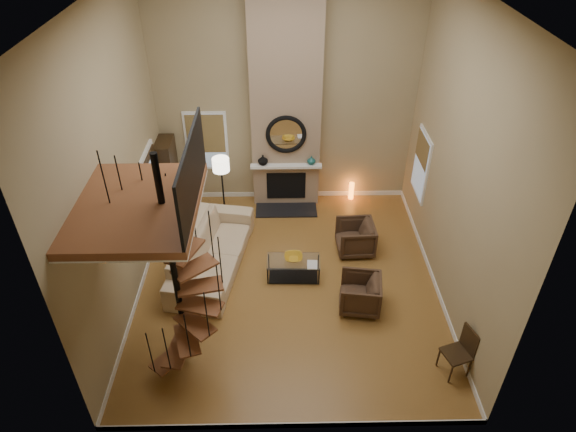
{
  "coord_description": "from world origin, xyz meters",
  "views": [
    {
      "loc": [
        -0.15,
        -7.64,
        7.18
      ],
      "look_at": [
        0.0,
        0.4,
        1.4
      ],
      "focal_mm": 31.44,
      "sensor_mm": 36.0,
      "label": 1
    }
  ],
  "objects_px": {
    "hutch": "(168,175)",
    "accent_lamp": "(351,191)",
    "sofa": "(212,250)",
    "floor_lamp": "(221,170)",
    "side_chair": "(462,349)",
    "armchair_near": "(359,237)",
    "armchair_far": "(364,294)",
    "coffee_table": "(293,267)"
  },
  "relations": [
    {
      "from": "accent_lamp",
      "to": "side_chair",
      "type": "height_order",
      "value": "side_chair"
    },
    {
      "from": "sofa",
      "to": "floor_lamp",
      "type": "relative_size",
      "value": 1.75
    },
    {
      "from": "coffee_table",
      "to": "side_chair",
      "type": "xyz_separation_m",
      "value": [
        2.72,
        -2.37,
        0.24
      ]
    },
    {
      "from": "coffee_table",
      "to": "accent_lamp",
      "type": "xyz_separation_m",
      "value": [
        1.55,
        2.91,
        -0.03
      ]
    },
    {
      "from": "side_chair",
      "to": "floor_lamp",
      "type": "bearing_deg",
      "value": 134.29
    },
    {
      "from": "coffee_table",
      "to": "side_chair",
      "type": "height_order",
      "value": "side_chair"
    },
    {
      "from": "coffee_table",
      "to": "floor_lamp",
      "type": "bearing_deg",
      "value": 127.83
    },
    {
      "from": "armchair_near",
      "to": "armchair_far",
      "type": "distance_m",
      "value": 1.74
    },
    {
      "from": "floor_lamp",
      "to": "accent_lamp",
      "type": "relative_size",
      "value": 3.77
    },
    {
      "from": "hutch",
      "to": "armchair_far",
      "type": "relative_size",
      "value": 2.29
    },
    {
      "from": "floor_lamp",
      "to": "coffee_table",
      "type": "bearing_deg",
      "value": -52.17
    },
    {
      "from": "hutch",
      "to": "armchair_near",
      "type": "height_order",
      "value": "hutch"
    },
    {
      "from": "armchair_far",
      "to": "accent_lamp",
      "type": "relative_size",
      "value": 1.72
    },
    {
      "from": "coffee_table",
      "to": "accent_lamp",
      "type": "relative_size",
      "value": 2.45
    },
    {
      "from": "accent_lamp",
      "to": "floor_lamp",
      "type": "bearing_deg",
      "value": -164.22
    },
    {
      "from": "sofa",
      "to": "armchair_far",
      "type": "bearing_deg",
      "value": -103.22
    },
    {
      "from": "armchair_far",
      "to": "accent_lamp",
      "type": "xyz_separation_m",
      "value": [
        0.23,
        3.79,
        -0.1
      ]
    },
    {
      "from": "sofa",
      "to": "accent_lamp",
      "type": "height_order",
      "value": "sofa"
    },
    {
      "from": "floor_lamp",
      "to": "side_chair",
      "type": "xyz_separation_m",
      "value": [
        4.29,
        -4.4,
        -0.89
      ]
    },
    {
      "from": "sofa",
      "to": "coffee_table",
      "type": "distance_m",
      "value": 1.77
    },
    {
      "from": "hutch",
      "to": "floor_lamp",
      "type": "relative_size",
      "value": 1.04
    },
    {
      "from": "sofa",
      "to": "armchair_near",
      "type": "bearing_deg",
      "value": -72.19
    },
    {
      "from": "armchair_far",
      "to": "coffee_table",
      "type": "height_order",
      "value": "armchair_far"
    },
    {
      "from": "hutch",
      "to": "sofa",
      "type": "height_order",
      "value": "hutch"
    },
    {
      "from": "armchair_far",
      "to": "sofa",
      "type": "bearing_deg",
      "value": -104.85
    },
    {
      "from": "armchair_near",
      "to": "side_chair",
      "type": "distance_m",
      "value": 3.48
    },
    {
      "from": "floor_lamp",
      "to": "armchair_far",
      "type": "bearing_deg",
      "value": -45.07
    },
    {
      "from": "sofa",
      "to": "armchair_far",
      "type": "relative_size",
      "value": 3.83
    },
    {
      "from": "armchair_near",
      "to": "side_chair",
      "type": "bearing_deg",
      "value": 18.8
    },
    {
      "from": "hutch",
      "to": "armchair_far",
      "type": "distance_m",
      "value": 5.53
    },
    {
      "from": "armchair_near",
      "to": "hutch",
      "type": "bearing_deg",
      "value": -114.44
    },
    {
      "from": "sofa",
      "to": "armchair_near",
      "type": "xyz_separation_m",
      "value": [
        3.17,
        0.44,
        -0.04
      ]
    },
    {
      "from": "sofa",
      "to": "side_chair",
      "type": "height_order",
      "value": "side_chair"
    },
    {
      "from": "armchair_far",
      "to": "floor_lamp",
      "type": "bearing_deg",
      "value": -126.72
    },
    {
      "from": "hutch",
      "to": "accent_lamp",
      "type": "relative_size",
      "value": 3.94
    },
    {
      "from": "armchair_near",
      "to": "floor_lamp",
      "type": "distance_m",
      "value": 3.41
    },
    {
      "from": "sofa",
      "to": "armchair_near",
      "type": "distance_m",
      "value": 3.2
    },
    {
      "from": "armchair_near",
      "to": "floor_lamp",
      "type": "relative_size",
      "value": 0.47
    },
    {
      "from": "sofa",
      "to": "floor_lamp",
      "type": "height_order",
      "value": "floor_lamp"
    },
    {
      "from": "hutch",
      "to": "side_chair",
      "type": "distance_m",
      "value": 7.55
    },
    {
      "from": "side_chair",
      "to": "coffee_table",
      "type": "bearing_deg",
      "value": 138.88
    },
    {
      "from": "accent_lamp",
      "to": "sofa",
      "type": "bearing_deg",
      "value": -142.72
    }
  ]
}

